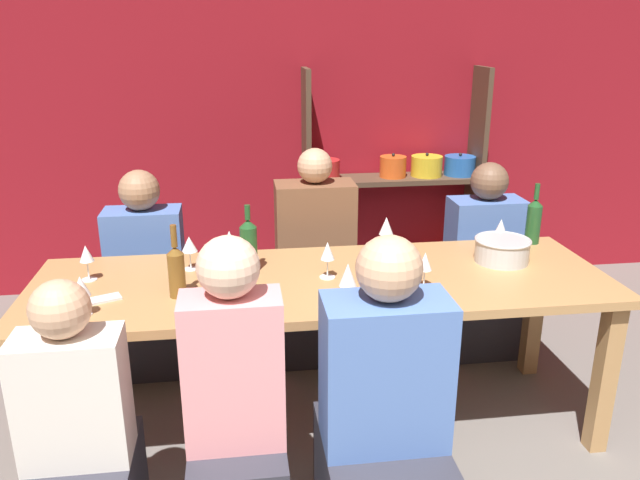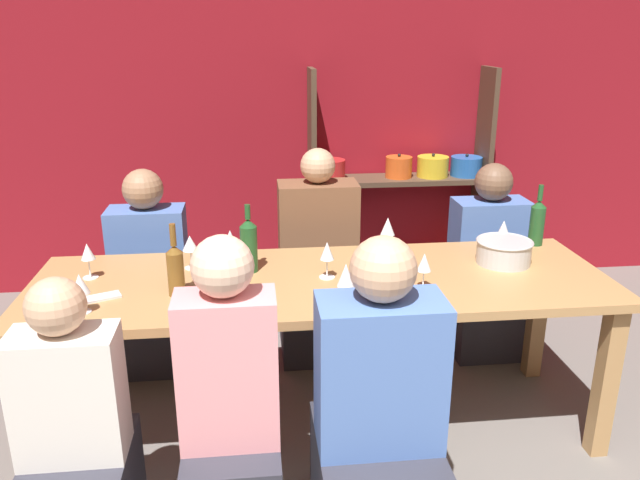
# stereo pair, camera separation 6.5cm
# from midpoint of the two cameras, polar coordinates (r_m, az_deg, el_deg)

# --- Properties ---
(wall_back_red) EXTENTS (8.80, 0.06, 2.70)m
(wall_back_red) POSITION_cam_midpoint_polar(r_m,az_deg,el_deg) (4.56, 0.11, 12.44)
(wall_back_red) COLOR maroon
(wall_back_red) RESTS_ON ground_plane
(shelf_unit) EXTENTS (1.28, 0.30, 1.60)m
(shelf_unit) POSITION_cam_midpoint_polar(r_m,az_deg,el_deg) (4.61, 7.65, 2.84)
(shelf_unit) COLOR #4C3828
(shelf_unit) RESTS_ON ground_plane
(dining_table) EXTENTS (2.61, 0.85, 0.78)m
(dining_table) POSITION_cam_midpoint_polar(r_m,az_deg,el_deg) (2.86, 0.88, -5.15)
(dining_table) COLOR #AD7F4C
(dining_table) RESTS_ON ground_plane
(mixing_bowl) EXTENTS (0.27, 0.27, 0.12)m
(mixing_bowl) POSITION_cam_midpoint_polar(r_m,az_deg,el_deg) (3.13, 17.04, -0.95)
(mixing_bowl) COLOR #B7BABC
(mixing_bowl) RESTS_ON dining_table
(wine_bottle_green) EXTENTS (0.07, 0.07, 0.32)m
(wine_bottle_green) POSITION_cam_midpoint_polar(r_m,az_deg,el_deg) (2.68, -12.39, -2.58)
(wine_bottle_green) COLOR brown
(wine_bottle_green) RESTS_ON dining_table
(wine_bottle_dark) EXTENTS (0.08, 0.08, 0.32)m
(wine_bottle_dark) POSITION_cam_midpoint_polar(r_m,az_deg,el_deg) (2.88, -5.89, -0.41)
(wine_bottle_dark) COLOR #1E4C23
(wine_bottle_dark) RESTS_ON dining_table
(wine_bottle_amber) EXTENTS (0.08, 0.08, 0.32)m
(wine_bottle_amber) POSITION_cam_midpoint_polar(r_m,az_deg,el_deg) (3.44, 19.76, 1.59)
(wine_bottle_amber) COLOR #1E4C23
(wine_bottle_amber) RESTS_ON dining_table
(wine_glass_empty_a) EXTENTS (0.07, 0.07, 0.17)m
(wine_glass_empty_a) POSITION_cam_midpoint_polar(r_m,az_deg,el_deg) (2.97, -19.89, -1.15)
(wine_glass_empty_a) COLOR white
(wine_glass_empty_a) RESTS_ON dining_table
(wine_glass_empty_b) EXTENTS (0.07, 0.07, 0.16)m
(wine_glass_empty_b) POSITION_cam_midpoint_polar(r_m,az_deg,el_deg) (2.57, 3.11, -3.30)
(wine_glass_empty_b) COLOR white
(wine_glass_empty_b) RESTS_ON dining_table
(wine_glass_red_a) EXTENTS (0.07, 0.07, 0.16)m
(wine_glass_red_a) POSITION_cam_midpoint_polar(r_m,az_deg,el_deg) (2.73, 10.18, -2.18)
(wine_glass_red_a) COLOR white
(wine_glass_red_a) RESTS_ON dining_table
(wine_glass_red_b) EXTENTS (0.07, 0.07, 0.16)m
(wine_glass_red_b) POSITION_cam_midpoint_polar(r_m,az_deg,el_deg) (2.82, 7.09, -1.37)
(wine_glass_red_b) COLOR white
(wine_glass_red_b) RESTS_ON dining_table
(wine_glass_empty_c) EXTENTS (0.08, 0.08, 0.17)m
(wine_glass_empty_c) POSITION_cam_midpoint_polar(r_m,az_deg,el_deg) (3.00, -7.59, -0.04)
(wine_glass_empty_c) COLOR white
(wine_glass_empty_c) RESTS_ON dining_table
(wine_glass_red_c) EXTENTS (0.07, 0.07, 0.15)m
(wine_glass_red_c) POSITION_cam_midpoint_polar(r_m,az_deg,el_deg) (3.32, 16.97, 0.95)
(wine_glass_red_c) COLOR white
(wine_glass_red_c) RESTS_ON dining_table
(wine_glass_white_a) EXTENTS (0.07, 0.07, 0.16)m
(wine_glass_white_a) POSITION_cam_midpoint_polar(r_m,az_deg,el_deg) (2.96, -11.18, -0.40)
(wine_glass_white_a) COLOR white
(wine_glass_white_a) RESTS_ON dining_table
(wine_glass_empty_d) EXTENTS (0.07, 0.07, 0.16)m
(wine_glass_empty_d) POSITION_cam_midpoint_polar(r_m,az_deg,el_deg) (2.62, -20.43, -3.87)
(wine_glass_empty_d) COLOR white
(wine_glass_empty_d) RESTS_ON dining_table
(wine_glass_white_b) EXTENTS (0.07, 0.07, 0.18)m
(wine_glass_white_b) POSITION_cam_midpoint_polar(r_m,az_deg,el_deg) (3.15, 6.80, 1.13)
(wine_glass_white_b) COLOR white
(wine_glass_white_b) RESTS_ON dining_table
(wine_glass_empty_e) EXTENTS (0.07, 0.07, 0.17)m
(wine_glass_empty_e) POSITION_cam_midpoint_polar(r_m,az_deg,el_deg) (2.80, 1.32, -1.15)
(wine_glass_empty_e) COLOR white
(wine_glass_empty_e) RESTS_ON dining_table
(wine_glass_empty_f) EXTENTS (0.07, 0.07, 0.17)m
(wine_glass_empty_f) POSITION_cam_midpoint_polar(r_m,az_deg,el_deg) (2.50, 8.87, -3.86)
(wine_glass_empty_f) COLOR white
(wine_glass_empty_f) RESTS_ON dining_table
(cell_phone) EXTENTS (0.17, 0.12, 0.01)m
(cell_phone) POSITION_cam_midpoint_polar(r_m,az_deg,el_deg) (2.77, -18.67, -4.97)
(cell_phone) COLOR silver
(cell_phone) RESTS_ON dining_table
(person_near_a) EXTENTS (0.34, 0.43, 1.22)m
(person_near_a) POSITION_cam_midpoint_polar(r_m,az_deg,el_deg) (2.36, -7.28, -17.40)
(person_near_a) COLOR #2D2D38
(person_near_a) RESTS_ON ground_plane
(person_far_a) EXTENTS (0.42, 0.52, 1.14)m
(person_far_a) POSITION_cam_midpoint_polar(r_m,az_deg,el_deg) (3.69, -14.57, -4.75)
(person_far_a) COLOR #2D2D38
(person_far_a) RESTS_ON ground_plane
(person_near_b) EXTENTS (0.44, 0.55, 1.22)m
(person_near_b) POSITION_cam_midpoint_polar(r_m,az_deg,el_deg) (2.37, 6.09, -17.70)
(person_near_b) COLOR #2D2D38
(person_near_b) RESTS_ON ground_plane
(person_far_b) EXTENTS (0.42, 0.53, 1.13)m
(person_far_b) POSITION_cam_midpoint_polar(r_m,az_deg,el_deg) (3.88, 15.29, -3.71)
(person_far_b) COLOR #2D2D38
(person_far_b) RESTS_ON ground_plane
(person_near_c) EXTENTS (0.36, 0.45, 1.10)m
(person_near_c) POSITION_cam_midpoint_polar(r_m,az_deg,el_deg) (2.48, -20.48, -18.29)
(person_near_c) COLOR #2D2D38
(person_near_c) RESTS_ON ground_plane
(person_far_c) EXTENTS (0.45, 0.56, 1.22)m
(person_far_c) POSITION_cam_midpoint_polar(r_m,az_deg,el_deg) (3.70, 0.32, -3.65)
(person_far_c) COLOR #2D2D38
(person_far_c) RESTS_ON ground_plane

